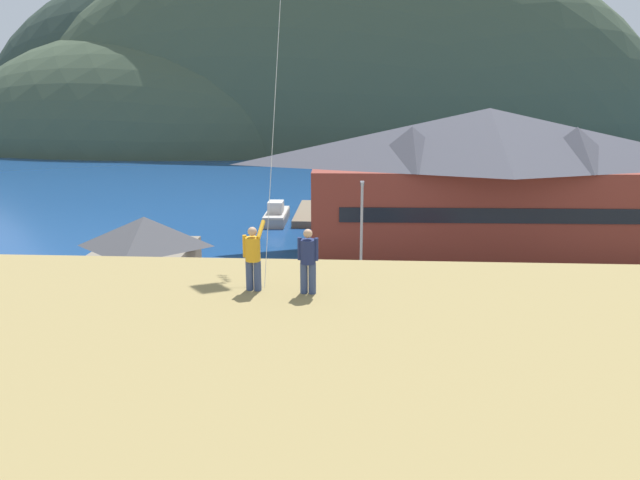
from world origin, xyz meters
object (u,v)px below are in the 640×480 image
(wharf_dock, at_px, (313,213))
(parking_light_pole, at_px, (361,230))
(storage_shed_near_lot, at_px, (147,261))
(parked_car_front_row_end, at_px, (439,350))
(parked_car_front_row_silver, at_px, (40,346))
(person_kite_flyer, at_px, (253,256))
(person_companion, at_px, (308,259))
(moored_boat_wharfside, at_px, (276,215))
(parked_car_corner_spot, at_px, (401,308))
(harbor_lodge, at_px, (486,176))
(parked_car_lone_by_shed, at_px, (491,308))

(wharf_dock, relative_size, parking_light_pole, 1.62)
(storage_shed_near_lot, bearing_deg, parked_car_front_row_end, -24.90)
(wharf_dock, height_order, parking_light_pole, parking_light_pole)
(parked_car_front_row_silver, xyz_separation_m, person_kite_flyer, (11.44, -8.81, 6.89))
(storage_shed_near_lot, relative_size, person_companion, 3.33)
(parked_car_front_row_end, bearing_deg, parking_light_pole, 108.25)
(storage_shed_near_lot, distance_m, person_companion, 20.61)
(moored_boat_wharfside, bearing_deg, wharf_dock, 41.55)
(moored_boat_wharfside, bearing_deg, parked_car_corner_spot, -68.56)
(storage_shed_near_lot, distance_m, parked_car_front_row_end, 17.43)
(moored_boat_wharfside, bearing_deg, person_kite_flyer, -83.21)
(harbor_lodge, relative_size, parked_car_front_row_silver, 6.81)
(parked_car_front_row_silver, bearing_deg, wharf_dock, 73.84)
(wharf_dock, bearing_deg, parked_car_front_row_end, -76.66)
(moored_boat_wharfside, distance_m, person_kite_flyer, 41.23)
(wharf_dock, xyz_separation_m, parked_car_lone_by_shed, (11.51, -28.46, 0.71))
(harbor_lodge, distance_m, parked_car_front_row_end, 23.63)
(harbor_lodge, bearing_deg, wharf_dock, 141.30)
(parked_car_corner_spot, bearing_deg, moored_boat_wharfside, 111.44)
(parked_car_corner_spot, distance_m, person_companion, 16.75)
(moored_boat_wharfside, distance_m, parking_light_pole, 22.36)
(person_kite_flyer, bearing_deg, wharf_dock, 91.93)
(parked_car_front_row_silver, bearing_deg, person_kite_flyer, -37.58)
(parked_car_lone_by_shed, bearing_deg, parking_light_pole, 144.58)
(harbor_lodge, relative_size, parked_car_front_row_end, 6.80)
(harbor_lodge, relative_size, parked_car_lone_by_shed, 6.84)
(storage_shed_near_lot, bearing_deg, parking_light_pole, 13.57)
(storage_shed_near_lot, height_order, person_companion, person_companion)
(harbor_lodge, height_order, person_companion, harbor_lodge)
(storage_shed_near_lot, bearing_deg, wharf_dock, 73.82)
(wharf_dock, relative_size, parked_car_front_row_silver, 2.63)
(parked_car_front_row_end, distance_m, parked_car_front_row_silver, 18.02)
(wharf_dock, bearing_deg, parking_light_pole, -78.87)
(parked_car_front_row_end, relative_size, parked_car_front_row_silver, 1.00)
(moored_boat_wharfside, bearing_deg, harbor_lodge, -25.92)
(harbor_lodge, bearing_deg, parked_car_lone_by_shed, -100.26)
(moored_boat_wharfside, relative_size, parked_car_front_row_silver, 1.49)
(storage_shed_near_lot, height_order, parked_car_front_row_end, storage_shed_near_lot)
(parking_light_pole, bearing_deg, parked_car_corner_spot, -67.42)
(storage_shed_near_lot, relative_size, parking_light_pole, 0.83)
(parked_car_lone_by_shed, relative_size, parked_car_front_row_silver, 1.00)
(parking_light_pole, bearing_deg, moored_boat_wharfside, 111.16)
(parked_car_lone_by_shed, bearing_deg, parked_car_corner_spot, -177.85)
(parked_car_front_row_silver, xyz_separation_m, person_companion, (12.92, -8.97, 6.88))
(harbor_lodge, distance_m, parked_car_front_row_silver, 33.85)
(parked_car_front_row_end, height_order, person_kite_flyer, person_kite_flyer)
(harbor_lodge, xyz_separation_m, parked_car_front_row_end, (-6.53, -22.19, -4.84))
(moored_boat_wharfside, height_order, parked_car_corner_spot, moored_boat_wharfside)
(person_kite_flyer, distance_m, person_companion, 1.49)
(parked_car_lone_by_shed, distance_m, parking_light_pole, 8.97)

